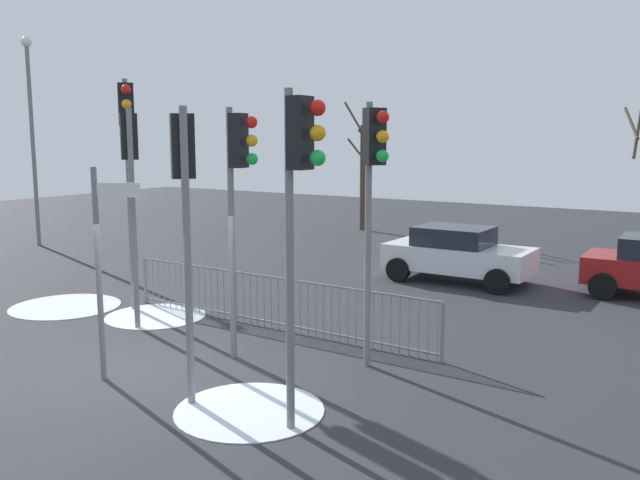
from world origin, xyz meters
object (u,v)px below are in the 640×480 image
(traffic_light_mid_left, at_px, (184,188))
(street_lamp, at_px, (31,121))
(bare_tree_centre, at_px, (364,170))
(traffic_light_foreground_right, at_px, (128,143))
(traffic_light_rear_right, at_px, (299,184))
(traffic_light_rear_left, at_px, (373,176))
(car_white_near, at_px, (457,253))
(direction_sign_post, at_px, (102,263))
(traffic_light_mid_right, at_px, (130,168))
(traffic_light_foreground_left, at_px, (238,177))

(traffic_light_mid_left, xyz_separation_m, street_lamp, (-14.49, 7.64, 1.25))
(bare_tree_centre, bearing_deg, street_lamp, -129.00)
(traffic_light_foreground_right, relative_size, street_lamp, 0.70)
(traffic_light_rear_right, height_order, traffic_light_rear_left, traffic_light_rear_right)
(traffic_light_mid_left, relative_size, bare_tree_centre, 0.82)
(traffic_light_rear_right, bearing_deg, car_white_near, -172.88)
(street_lamp, relative_size, bare_tree_centre, 1.38)
(traffic_light_rear_right, relative_size, car_white_near, 1.16)
(traffic_light_mid_left, relative_size, direction_sign_post, 1.26)
(traffic_light_foreground_right, relative_size, traffic_light_rear_left, 1.15)
(traffic_light_foreground_right, relative_size, direction_sign_post, 1.49)
(direction_sign_post, distance_m, bare_tree_centre, 18.11)
(traffic_light_mid_right, relative_size, direction_sign_post, 1.30)
(traffic_light_foreground_right, height_order, street_lamp, street_lamp)
(traffic_light_foreground_right, height_order, traffic_light_rear_right, traffic_light_foreground_right)
(traffic_light_foreground_left, bearing_deg, traffic_light_mid_left, 5.98)
(car_white_near, xyz_separation_m, bare_tree_centre, (-6.95, 7.43, 1.71))
(traffic_light_mid_right, distance_m, street_lamp, 12.14)
(traffic_light_rear_right, xyz_separation_m, traffic_light_mid_right, (-5.61, 2.31, -0.03))
(car_white_near, bearing_deg, traffic_light_foreground_right, -125.58)
(car_white_near, bearing_deg, traffic_light_rear_right, -80.05)
(traffic_light_mid_left, relative_size, traffic_light_rear_left, 0.97)
(traffic_light_foreground_right, bearing_deg, car_white_near, -176.78)
(traffic_light_mid_right, distance_m, bare_tree_centre, 15.32)
(traffic_light_foreground_left, relative_size, car_white_near, 1.13)
(direction_sign_post, distance_m, street_lamp, 15.15)
(street_lamp, bearing_deg, traffic_light_rear_left, -17.28)
(traffic_light_rear_right, bearing_deg, traffic_light_foreground_right, -117.91)
(traffic_light_mid_right, bearing_deg, traffic_light_rear_left, -50.02)
(traffic_light_mid_left, bearing_deg, car_white_near, 37.75)
(direction_sign_post, bearing_deg, bare_tree_centre, 84.46)
(traffic_light_rear_right, relative_size, traffic_light_foreground_left, 1.03)
(traffic_light_mid_right, distance_m, car_white_near, 8.88)
(traffic_light_foreground_right, height_order, car_white_near, traffic_light_foreground_right)
(traffic_light_foreground_right, xyz_separation_m, traffic_light_foreground_left, (4.06, -1.25, -0.52))
(bare_tree_centre, bearing_deg, traffic_light_mid_right, -78.65)
(traffic_light_foreground_right, bearing_deg, traffic_light_rear_left, 124.76)
(traffic_light_rear_left, xyz_separation_m, street_lamp, (-16.09, 5.00, 1.16))
(traffic_light_rear_left, bearing_deg, traffic_light_foreground_right, -63.28)
(traffic_light_mid_right, bearing_deg, traffic_light_mid_left, -85.92)
(traffic_light_rear_right, bearing_deg, street_lamp, -117.44)
(traffic_light_rear_right, height_order, car_white_near, traffic_light_rear_right)
(traffic_light_rear_left, distance_m, direction_sign_post, 4.49)
(traffic_light_rear_right, relative_size, traffic_light_mid_right, 1.01)
(traffic_light_mid_left, bearing_deg, street_lamp, 101.61)
(traffic_light_foreground_right, distance_m, bare_tree_centre, 14.40)
(direction_sign_post, bearing_deg, traffic_light_mid_left, -18.15)
(street_lamp, bearing_deg, bare_tree_centre, 51.00)
(traffic_light_foreground_right, distance_m, street_lamp, 10.89)
(car_white_near, height_order, street_lamp, street_lamp)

